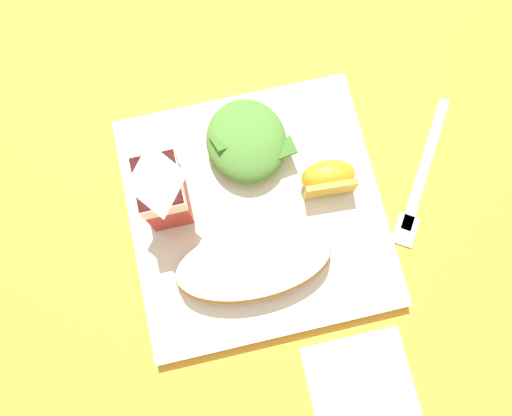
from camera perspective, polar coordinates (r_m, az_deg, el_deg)
ground at (r=0.61m, az=0.00°, el=-0.57°), size 3.00×3.00×0.00m
white_plate at (r=0.61m, az=0.00°, el=-0.40°), size 0.28×0.28×0.02m
cheesy_pizza_bread at (r=0.57m, az=-0.24°, el=-5.91°), size 0.08×0.17×0.04m
green_salad_pile at (r=0.60m, az=-1.04°, el=7.15°), size 0.10×0.10×0.04m
milk_carton at (r=0.55m, az=-9.98°, el=1.99°), size 0.06×0.05×0.11m
orange_wedge_front at (r=0.59m, az=7.69°, el=3.21°), size 0.04×0.06×0.04m
paper_napkin at (r=0.61m, az=11.20°, el=-18.33°), size 0.11×0.11×0.00m
metal_fork at (r=0.65m, az=17.00°, el=2.64°), size 0.17×0.12×0.01m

